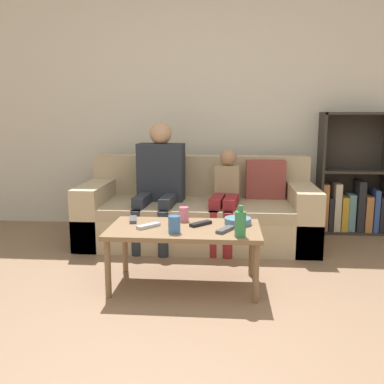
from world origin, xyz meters
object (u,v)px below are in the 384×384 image
at_px(person_child, 226,194).
at_px(cup_near, 174,224).
at_px(tv_remote_3, 133,219).
at_px(bottle, 240,223).
at_px(tv_remote_0, 225,230).
at_px(person_adult, 159,175).
at_px(cup_far, 184,214).
at_px(couch, 199,213).
at_px(snack_bowl, 238,221).
at_px(tv_remote_2, 201,224).
at_px(coffee_table, 184,233).
at_px(bookshelf, 351,190).
at_px(tv_remote_1, 149,226).

xyz_separation_m(person_child, cup_near, (-0.32, -1.06, -0.00)).
relative_size(tv_remote_3, bottle, 0.89).
xyz_separation_m(person_child, tv_remote_0, (0.00, -1.00, -0.05)).
bearing_deg(person_adult, cup_far, -66.01).
height_order(cup_near, bottle, bottle).
xyz_separation_m(cup_near, tv_remote_0, (0.32, 0.06, -0.04)).
xyz_separation_m(couch, cup_far, (-0.05, -0.89, 0.20)).
xyz_separation_m(snack_bowl, bottle, (0.01, -0.30, 0.06)).
bearing_deg(tv_remote_2, person_adult, 158.61).
relative_size(person_child, cup_far, 8.49).
distance_m(person_adult, snack_bowl, 1.13).
bearing_deg(couch, coffee_table, -91.55).
bearing_deg(bookshelf, cup_near, -133.34).
height_order(coffee_table, person_child, person_child).
relative_size(tv_remote_0, tv_remote_3, 0.98).
bearing_deg(tv_remote_3, coffee_table, -32.31).
distance_m(tv_remote_1, bottle, 0.63).
distance_m(couch, person_child, 0.35).
distance_m(person_child, tv_remote_0, 1.01).
height_order(cup_near, cup_far, cup_near).
bearing_deg(tv_remote_2, cup_far, -176.73).
bearing_deg(couch, snack_bowl, -70.88).
bearing_deg(tv_remote_0, cup_near, -141.23).
relative_size(tv_remote_1, tv_remote_2, 1.01).
bearing_deg(coffee_table, cup_far, 96.86).
xyz_separation_m(person_adult, cup_near, (0.27, -1.13, -0.15)).
bearing_deg(cup_far, couch, 86.83).
bearing_deg(cup_far, person_adult, 110.21).
height_order(person_adult, person_child, person_adult).
xyz_separation_m(coffee_table, person_adult, (-0.32, 0.99, 0.25)).
xyz_separation_m(person_adult, person_child, (0.59, -0.07, -0.15)).
xyz_separation_m(couch, person_adult, (-0.35, -0.07, 0.36)).
distance_m(tv_remote_0, tv_remote_2, 0.22).
xyz_separation_m(bookshelf, snack_bowl, (-1.15, -1.40, 0.02)).
xyz_separation_m(bookshelf, person_child, (-1.24, -0.59, 0.06)).
relative_size(tv_remote_0, snack_bowl, 0.94).
bearing_deg(person_child, tv_remote_0, -83.12).
bearing_deg(bookshelf, snack_bowl, -129.32).
distance_m(coffee_table, tv_remote_0, 0.29).
height_order(person_adult, tv_remote_3, person_adult).
relative_size(person_child, tv_remote_1, 5.39).
xyz_separation_m(couch, bookshelf, (1.48, 0.45, 0.16)).
relative_size(tv_remote_1, bottle, 0.80).
bearing_deg(person_child, bookshelf, 32.19).
bearing_deg(bookshelf, couch, -163.13).
bearing_deg(person_child, tv_remote_1, -111.42).
bearing_deg(bookshelf, cup_far, -138.73).
height_order(person_child, tv_remote_0, person_child).
bearing_deg(tv_remote_1, cup_far, 84.66).
bearing_deg(bookshelf, tv_remote_2, -134.02).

